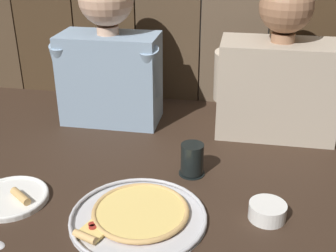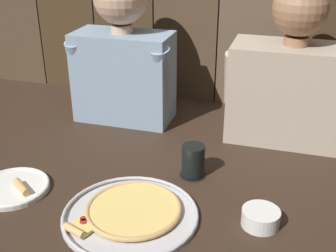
{
  "view_description": "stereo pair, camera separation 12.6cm",
  "coord_description": "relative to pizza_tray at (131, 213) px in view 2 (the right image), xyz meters",
  "views": [
    {
      "loc": [
        0.18,
        -1.02,
        0.73
      ],
      "look_at": [
        -0.02,
        0.1,
        0.18
      ],
      "focal_mm": 46.51,
      "sensor_mm": 36.0,
      "label": 1
    },
    {
      "loc": [
        0.31,
        -1.0,
        0.73
      ],
      "look_at": [
        -0.02,
        0.1,
        0.18
      ],
      "focal_mm": 46.51,
      "sensor_mm": 36.0,
      "label": 2
    }
  ],
  "objects": [
    {
      "name": "drinking_glass",
      "position": [
        0.11,
        0.25,
        0.04
      ],
      "size": [
        0.08,
        0.08,
        0.1
      ],
      "color": "black",
      "rests_on": "ground"
    },
    {
      "name": "diner_left",
      "position": [
        -0.25,
        0.6,
        0.27
      ],
      "size": [
        0.41,
        0.21,
        0.58
      ],
      "color": "#849EB7",
      "rests_on": "ground"
    },
    {
      "name": "ground_plane",
      "position": [
        0.06,
        0.11,
        -0.01
      ],
      "size": [
        3.2,
        3.2,
        0.0
      ],
      "primitive_type": "plane",
      "color": "#332319"
    },
    {
      "name": "dinner_plate",
      "position": [
        -0.38,
        0.01,
        -0.0
      ],
      "size": [
        0.21,
        0.21,
        0.03
      ],
      "color": "white",
      "rests_on": "ground"
    },
    {
      "name": "diner_right",
      "position": [
        0.37,
        0.6,
        0.24
      ],
      "size": [
        0.45,
        0.21,
        0.56
      ],
      "color": "#B2A38E",
      "rests_on": "ground"
    },
    {
      "name": "pizza_tray",
      "position": [
        0.0,
        0.0,
        0.0
      ],
      "size": [
        0.37,
        0.37,
        0.03
      ],
      "color": "silver",
      "rests_on": "ground"
    },
    {
      "name": "dipping_bowl",
      "position": [
        0.34,
        0.06,
        0.02
      ],
      "size": [
        0.1,
        0.1,
        0.04
      ],
      "color": "white",
      "rests_on": "ground"
    }
  ]
}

